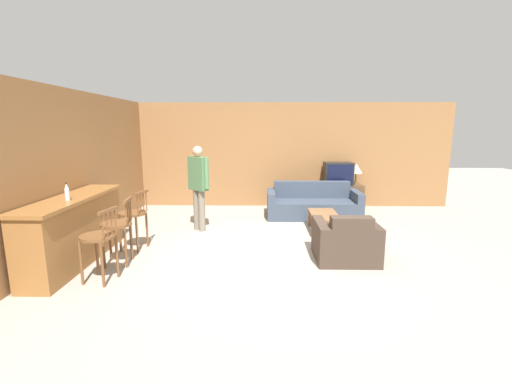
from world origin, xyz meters
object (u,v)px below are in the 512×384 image
Objects in this scene: bar_chair_far at (134,217)px; armchair_near at (346,242)px; bar_chair_near at (99,241)px; person_by_window at (198,183)px; table_lamp at (356,169)px; bottle at (67,192)px; bar_chair_mid at (117,228)px; tv_unit at (337,197)px; couch_far at (313,205)px; tv at (338,174)px; coffee_table at (324,217)px.

armchair_near is (3.38, -0.42, -0.27)m from bar_chair_far.
person_by_window is at bearing 68.93° from bar_chair_near.
bottle is at bearing -142.87° from table_lamp.
bar_chair_far is at bearing 90.02° from bar_chair_mid.
tv_unit is (0.59, 3.37, 0.03)m from armchair_near.
bar_chair_near reaches higher than tv_unit.
bar_chair_mid reaches higher than couch_far.
bar_chair_far is 0.60× the size of person_by_window.
person_by_window reaches higher than couch_far.
person_by_window reaches higher than bar_chair_far.
bar_chair_near is 0.60× the size of person_by_window.
person_by_window is at bearing -155.20° from couch_far.
bar_chair_near is at bearing -136.67° from table_lamp.
bar_chair_mid is at bearing -139.23° from couch_far.
couch_far is (3.26, 2.18, -0.28)m from bar_chair_far.
bar_chair_mid is 0.83m from bottle.
person_by_window is at bearing -152.08° from table_lamp.
tv is at bearing 36.55° from bar_chair_far.
tv reaches higher than coffee_table.
bar_chair_far is 0.48× the size of couch_far.
coffee_table is at bearing -119.13° from table_lamp.
coffee_table is 2.50m from person_by_window.
bar_chair_near is at bearing -33.75° from bottle.
bar_chair_near is at bearing -133.69° from tv_unit.
couch_far is at bearing 46.11° from bar_chair_near.
bar_chair_far is at bearing -143.45° from tv.
bottle is (-4.55, -3.77, 0.23)m from tv.
bottle is at bearing -124.86° from bar_chair_far.
table_lamp is at bearing 0.41° from tv.
coffee_table is at bearing 33.29° from bar_chair_near.
table_lamp is at bearing 0.00° from tv_unit.
person_by_window reaches higher than armchair_near.
table_lamp is (1.11, 1.99, 0.68)m from coffee_table.
table_lamp reaches higher than bar_chair_near.
bottle reaches higher than coffee_table.
tv_unit is at bearing 42.04° from bar_chair_mid.
coffee_table is at bearing 93.32° from armchair_near.
bar_chair_far reaches higher than armchair_near.
bar_chair_mid is 0.48× the size of couch_far.
bottle reaches higher than armchair_near.
bottle is 0.15× the size of person_by_window.
tv reaches higher than couch_far.
bar_chair_far is 1.08× the size of armchair_near.
table_lamp reaches higher than armchair_near.
tv_unit is (3.97, 3.58, -0.25)m from bar_chair_mid.
bar_chair_mid is 5.36m from tv_unit.
bar_chair_far is 1.45m from person_by_window.
couch_far is 2.60m from armchair_near.
bar_chair_near is 5.76m from tv.
table_lamp is (4.41, 4.16, 0.44)m from bar_chair_near.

